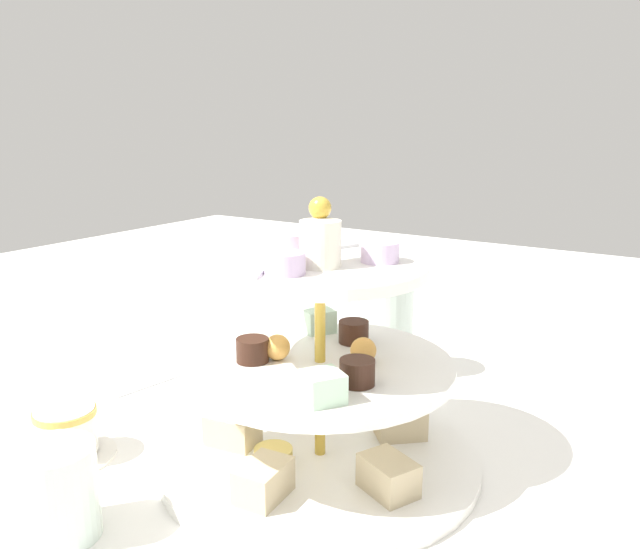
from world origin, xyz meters
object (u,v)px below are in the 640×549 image
object	(u,v)px
tiered_serving_stand	(320,388)
butter_knife_right	(172,376)
butter_knife_left	(638,494)
teacup_with_saucer	(67,434)
water_glass_short_left	(56,493)
water_glass_tall_right	(387,329)

from	to	relation	value
tiered_serving_stand	butter_knife_right	size ratio (longest dim) A/B	1.77
tiered_serving_stand	butter_knife_left	bearing A→B (deg)	111.50
teacup_with_saucer	butter_knife_right	xyz separation A→B (m)	(-0.20, -0.06, -0.02)
tiered_serving_stand	water_glass_short_left	distance (m)	0.24
water_glass_short_left	butter_knife_left	world-z (taller)	water_glass_short_left
butter_knife_right	water_glass_short_left	bearing A→B (deg)	39.27
tiered_serving_stand	water_glass_short_left	xyz separation A→B (m)	(0.20, -0.11, -0.04)
teacup_with_saucer	butter_knife_right	bearing A→B (deg)	-162.68
teacup_with_saucer	tiered_serving_stand	bearing A→B (deg)	120.36
teacup_with_saucer	butter_knife_left	xyz separation A→B (m)	(-0.23, 0.47, -0.02)
tiered_serving_stand	butter_knife_right	distance (m)	0.29
tiered_serving_stand	teacup_with_saucer	xyz separation A→B (m)	(0.12, -0.21, -0.05)
butter_knife_left	butter_knife_right	world-z (taller)	same
water_glass_tall_right	butter_knife_right	xyz separation A→B (m)	(0.15, -0.23, -0.06)
water_glass_short_left	teacup_with_saucer	size ratio (longest dim) A/B	0.84
water_glass_short_left	butter_knife_left	xyz separation A→B (m)	(-0.31, 0.37, -0.04)
water_glass_short_left	butter_knife_left	size ratio (longest dim) A/B	0.45
tiered_serving_stand	water_glass_short_left	world-z (taller)	tiered_serving_stand
butter_knife_left	butter_knife_right	xyz separation A→B (m)	(0.03, -0.54, 0.00)
teacup_with_saucer	butter_knife_left	distance (m)	0.53
water_glass_short_left	tiered_serving_stand	bearing A→B (deg)	151.45
water_glass_tall_right	tiered_serving_stand	bearing A→B (deg)	11.57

